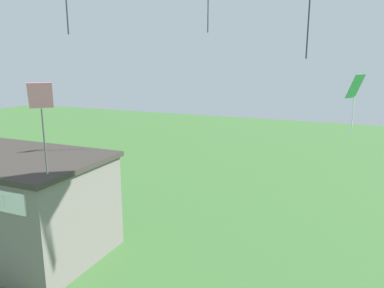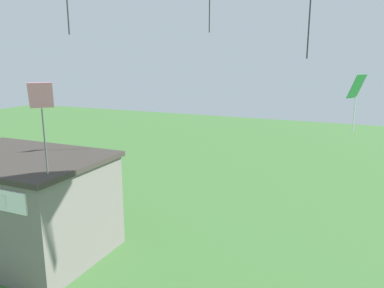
# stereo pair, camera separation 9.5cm
# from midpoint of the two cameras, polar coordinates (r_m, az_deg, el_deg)

# --- Properties ---
(seaside_building) EXTENTS (8.70, 5.83, 4.98)m
(seaside_building) POSITION_cam_midpoint_polar(r_m,az_deg,el_deg) (20.77, -24.52, -8.25)
(seaside_building) COLOR slate
(seaside_building) RESTS_ON ground_plane
(kite_green_diamond) EXTENTS (0.69, 0.82, 2.30)m
(kite_green_diamond) POSITION_cam_midpoint_polar(r_m,az_deg,el_deg) (16.04, 23.89, 7.23)
(kite_green_diamond) COLOR green
(kite_pink_diamond) EXTENTS (0.87, 0.86, 2.75)m
(kite_pink_diamond) POSITION_cam_midpoint_polar(r_m,az_deg,el_deg) (11.79, -21.68, 5.02)
(kite_pink_diamond) COLOR pink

